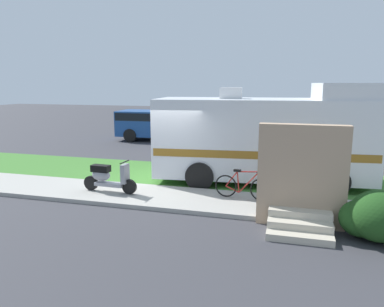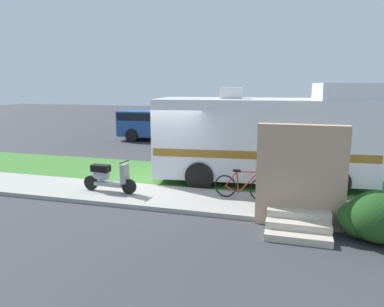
% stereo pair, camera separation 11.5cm
% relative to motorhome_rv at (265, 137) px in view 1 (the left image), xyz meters
% --- Properties ---
extents(ground_plane, '(80.00, 80.00, 0.00)m').
position_rel_motorhome_rv_xyz_m(ground_plane, '(-3.06, -1.32, -1.58)').
color(ground_plane, '#38383D').
extents(sidewalk, '(24.00, 2.00, 0.12)m').
position_rel_motorhome_rv_xyz_m(sidewalk, '(-3.06, -2.52, -1.52)').
color(sidewalk, '#9E9B93').
rests_on(sidewalk, ground).
extents(grass_strip, '(24.00, 3.40, 0.08)m').
position_rel_motorhome_rv_xyz_m(grass_strip, '(-3.06, 0.18, -1.54)').
color(grass_strip, '#3D752D').
rests_on(grass_strip, ground).
extents(motorhome_rv, '(7.07, 3.01, 3.32)m').
position_rel_motorhome_rv_xyz_m(motorhome_rv, '(0.00, 0.00, 0.00)').
color(motorhome_rv, silver).
rests_on(motorhome_rv, ground).
extents(scooter, '(1.74, 0.50, 0.97)m').
position_rel_motorhome_rv_xyz_m(scooter, '(-4.38, -2.61, -1.00)').
color(scooter, black).
rests_on(scooter, ground).
extents(bicycle, '(1.65, 0.52, 0.87)m').
position_rel_motorhome_rv_xyz_m(bicycle, '(-0.40, -2.23, -1.09)').
color(bicycle, black).
rests_on(bicycle, ground).
extents(pickup_truck_near, '(5.44, 2.39, 1.90)m').
position_rel_motorhome_rv_xyz_m(pickup_truck_near, '(-1.40, 4.77, -0.57)').
color(pickup_truck_near, silver).
rests_on(pickup_truck_near, ground).
extents(pickup_truck_far, '(5.08, 2.30, 1.73)m').
position_rel_motorhome_rv_xyz_m(pickup_truck_far, '(-7.10, 7.88, -0.65)').
color(pickup_truck_far, '#1E478C').
rests_on(pickup_truck_far, ground).
extents(porch_steps, '(2.00, 1.26, 2.40)m').
position_rel_motorhome_rv_xyz_m(porch_steps, '(1.10, -3.61, -0.61)').
color(porch_steps, '#BCB29E').
rests_on(porch_steps, ground).
extents(bush_by_porch, '(1.54, 1.15, 1.09)m').
position_rel_motorhome_rv_xyz_m(bush_by_porch, '(2.68, -4.01, -1.06)').
color(bush_by_porch, '#1E4719').
rests_on(bush_by_porch, ground).
extents(bottle_green, '(0.07, 0.07, 0.26)m').
position_rel_motorhome_rv_xyz_m(bottle_green, '(0.66, -3.09, -1.35)').
color(bottle_green, '#19722D').
rests_on(bottle_green, ground).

